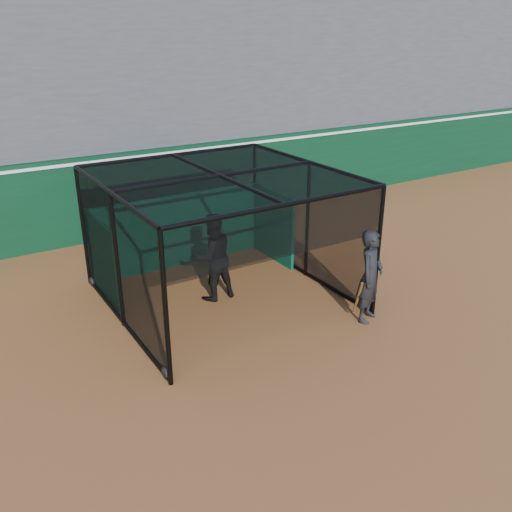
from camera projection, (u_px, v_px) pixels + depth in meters
ground at (304, 361)px, 10.17m from camera, size 120.00×120.00×0.00m
outfield_wall at (137, 190)px, 16.32m from camera, size 50.00×0.50×2.50m
grandstand at (88, 72)px, 18.04m from camera, size 50.00×7.85×8.95m
batting_cage at (221, 239)px, 12.06m from camera, size 4.87×4.97×2.90m
batter at (213, 257)px, 12.22m from camera, size 1.00×0.78×2.05m
on_deck_player at (370, 276)px, 11.28m from camera, size 0.88×0.77×2.02m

